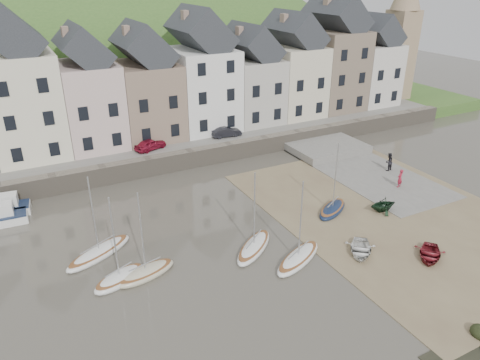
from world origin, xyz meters
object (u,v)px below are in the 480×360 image
sailboat_0 (99,252)px  person_dark (389,162)px  person_red (400,178)px  car_left (150,144)px  rowboat_white (360,250)px  rowboat_green (383,204)px  car_right (226,132)px  rowboat_red (430,254)px

sailboat_0 → person_dark: 28.76m
person_red → car_left: 24.53m
rowboat_white → rowboat_green: rowboat_green is taller
rowboat_white → car_right: 22.87m
person_red → car_left: bearing=-56.7°
sailboat_0 → person_dark: (28.70, 1.60, 0.78)m
person_dark → car_left: car_left is taller
rowboat_white → car_left: (-8.00, 22.80, 1.79)m
car_left → rowboat_white: bearing=179.4°
person_dark → person_red: bearing=48.7°
rowboat_green → person_red: bearing=128.2°
rowboat_white → person_dark: bearing=79.9°
rowboat_white → person_red: size_ratio=1.79×
rowboat_green → rowboat_red: (-2.00, -6.65, -0.31)m
person_dark → rowboat_red: bearing=44.2°
rowboat_green → person_red: size_ratio=1.37×
sailboat_0 → car_left: sailboat_0 is taller
rowboat_white → person_dark: person_dark is taller
rowboat_white → person_dark: 15.87m
person_red → car_right: bearing=-74.2°
car_right → person_red: bearing=-143.8°
sailboat_0 → rowboat_green: size_ratio=2.67×
sailboat_0 → rowboat_white: 18.42m
car_left → person_dark: bearing=-142.2°
sailboat_0 → person_dark: sailboat_0 is taller
rowboat_green → rowboat_red: rowboat_green is taller
rowboat_white → rowboat_red: bearing=6.4°
car_left → car_right: car_left is taller
person_red → person_dark: person_dark is taller
rowboat_red → person_red: 11.44m
car_left → rowboat_red: bearing=-174.9°
rowboat_red → person_red: size_ratio=1.73×
rowboat_white → car_left: car_left is taller
person_red → rowboat_green: bearing=14.8°
rowboat_white → rowboat_red: rowboat_white is taller
rowboat_green → car_right: car_right is taller
sailboat_0 → person_red: bearing=-3.6°
person_red → person_dark: 3.80m
person_red → rowboat_red: bearing=39.3°
sailboat_0 → car_right: sailboat_0 is taller
car_right → rowboat_red: bearing=-167.9°
rowboat_green → sailboat_0: bearing=-93.3°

